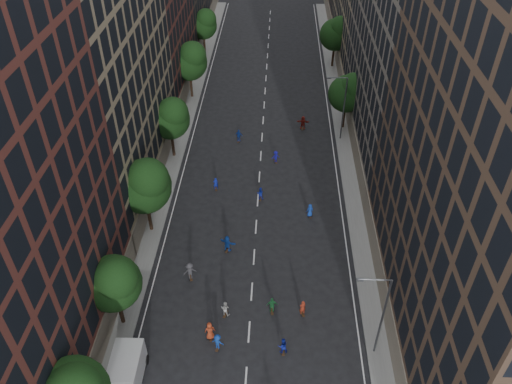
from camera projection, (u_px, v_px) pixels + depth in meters
The scene contains 30 objects.
ground at pixel (261, 158), 64.13m from camera, with size 240.00×240.00×0.00m, color black.
sidewalk_left at pixel (178, 125), 70.35m from camera, with size 4.00×105.00×0.15m, color slate.
sidewalk_right at pixel (349, 129), 69.50m from camera, with size 4.00×105.00×0.15m, color slate.
bldg_left_b at pixel (72, 43), 50.26m from camera, with size 14.00×26.00×34.00m, color #816F54.
bldg_left_c at pixel (131, 0), 70.05m from camera, with size 14.00×20.00×28.00m, color #53261F.
bldg_right_b at pixel (431, 22), 56.24m from camera, with size 14.00×28.00×33.00m, color #5D554D.
tree_left_1 at pixel (114, 282), 40.68m from camera, with size 4.80×4.80×8.21m.
tree_left_2 at pixel (145, 184), 49.51m from camera, with size 5.60×5.60×9.45m.
tree_left_3 at pixel (171, 117), 60.76m from camera, with size 5.00×5.00×8.58m.
tree_left_4 at pixel (190, 60), 73.04m from camera, with size 5.40×5.40×9.08m.
tree_left_5 at pixel (204, 23), 85.78m from camera, with size 4.80×4.80×8.33m.
tree_right_a at pixel (349, 92), 66.32m from camera, with size 5.00×5.00×8.39m.
tree_right_b at pixel (337, 33), 81.68m from camera, with size 5.20×5.20×8.83m.
streetlamp_near at pixel (380, 313), 38.72m from camera, with size 2.64×0.22×9.06m.
streetlamp_far at pixel (342, 105), 64.42m from camera, with size 2.64×0.22×9.06m.
cargo_van at pixel (125, 375), 38.68m from camera, with size 2.53×5.23×2.75m.
skater_2 at pixel (283, 346), 41.42m from camera, with size 0.81×0.63×1.67m, color #121D92.
skater_3 at pixel (218, 342), 41.73m from camera, with size 1.05×0.60×1.62m, color navy.
skater_6 at pixel (210, 331), 42.44m from camera, with size 0.92×0.60×1.89m, color #9F351A.
skater_7 at pixel (303, 308), 44.51m from camera, with size 0.60×0.39×1.64m, color maroon.
skater_8 at pixel (225, 309), 44.44m from camera, with size 0.78×0.61×1.60m, color #AEADA9.
skater_9 at pixel (190, 271), 47.70m from camera, with size 1.24×0.71×1.92m, color #3A393E.
skater_10 at pixel (272, 305), 44.64m from camera, with size 1.02×0.43×1.75m, color #1F6933.
skater_11 at pixel (227, 244), 50.63m from camera, with size 1.74×0.55×1.87m, color #123994.
skater_12 at pixel (310, 211), 54.88m from camera, with size 0.77×0.50×1.58m, color #143BA8.
skater_13 at pixel (216, 184), 58.62m from camera, with size 0.58×0.38×1.59m, color #1526AD.
skater_14 at pixel (260, 194), 57.20m from camera, with size 0.76×0.59×1.56m, color #1525AF.
skater_15 at pixel (276, 157), 62.94m from camera, with size 1.02×0.59×1.58m, color #141192.
skater_16 at pixel (239, 136), 66.66m from camera, with size 1.01×0.42×1.73m, color #123297.
skater_17 at pixel (303, 123), 69.09m from camera, with size 1.76×0.56×1.90m, color maroon.
Camera 1 is at (1.80, -12.70, 36.76)m, focal length 35.00 mm.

